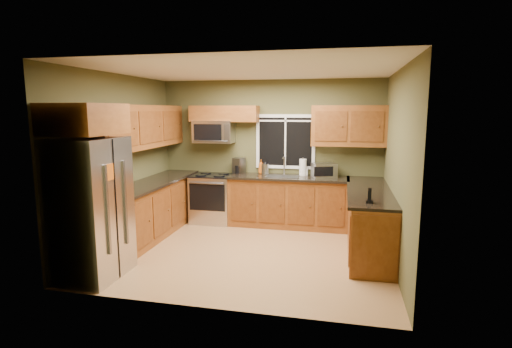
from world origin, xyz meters
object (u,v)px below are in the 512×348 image
at_px(toaster_oven, 324,170).
at_px(soap_bottle_b, 306,170).
at_px(paper_towel_roll, 303,167).
at_px(soap_bottle_a, 261,167).
at_px(refrigerator, 91,209).
at_px(microwave, 214,132).
at_px(kettle, 265,168).
at_px(range, 213,198).
at_px(cordless_phone, 369,198).
at_px(coffee_maker, 239,166).

distance_m(toaster_oven, soap_bottle_b, 0.38).
distance_m(paper_towel_roll, soap_bottle_a, 0.80).
relative_size(toaster_oven, paper_towel_roll, 1.46).
height_order(refrigerator, soap_bottle_b, refrigerator).
height_order(microwave, soap_bottle_b, microwave).
relative_size(refrigerator, kettle, 7.41).
xyz_separation_m(refrigerator, soap_bottle_b, (2.44, 3.00, 0.13)).
distance_m(refrigerator, paper_towel_roll, 3.80).
xyz_separation_m(toaster_oven, paper_towel_roll, (-0.39, 0.12, 0.03)).
distance_m(range, cordless_phone, 3.38).
distance_m(toaster_oven, soap_bottle_a, 1.21).
relative_size(kettle, soap_bottle_b, 1.36).
xyz_separation_m(kettle, soap_bottle_a, (-0.10, 0.07, 0.02)).
relative_size(microwave, soap_bottle_b, 4.24).
bearing_deg(refrigerator, cordless_phone, 14.92).
distance_m(range, toaster_oven, 2.18).
relative_size(kettle, soap_bottle_a, 0.91).
bearing_deg(cordless_phone, soap_bottle_a, 132.13).
height_order(soap_bottle_a, cordless_phone, soap_bottle_a).
distance_m(toaster_oven, coffee_maker, 1.62).
height_order(kettle, paper_towel_roll, paper_towel_roll).
bearing_deg(cordless_phone, toaster_oven, 109.68).
height_order(microwave, cordless_phone, microwave).
distance_m(toaster_oven, cordless_phone, 2.03).
relative_size(toaster_oven, soap_bottle_a, 1.84).
xyz_separation_m(toaster_oven, coffee_maker, (-1.61, 0.10, 0.01)).
bearing_deg(toaster_oven, coffee_maker, 176.29).
height_order(coffee_maker, kettle, coffee_maker).
bearing_deg(microwave, paper_towel_roll, 1.62).
distance_m(range, microwave, 1.27).
height_order(coffee_maker, cordless_phone, coffee_maker).
relative_size(kettle, paper_towel_roll, 0.72).
relative_size(coffee_maker, soap_bottle_b, 1.67).
distance_m(microwave, cordless_phone, 3.49).
height_order(coffee_maker, paper_towel_roll, paper_towel_roll).
bearing_deg(refrigerator, soap_bottle_b, 50.89).
distance_m(range, paper_towel_roll, 1.82).
bearing_deg(refrigerator, toaster_oven, 45.51).
bearing_deg(cordless_phone, soap_bottle_b, 116.34).
bearing_deg(microwave, toaster_oven, -1.96).
xyz_separation_m(coffee_maker, soap_bottle_b, (1.27, 0.06, -0.05)).
distance_m(kettle, cordless_phone, 2.68).
bearing_deg(coffee_maker, soap_bottle_a, 8.29).
relative_size(paper_towel_roll, soap_bottle_b, 1.89).
xyz_separation_m(microwave, coffee_maker, (0.48, 0.03, -0.65)).
height_order(paper_towel_roll, cordless_phone, paper_towel_roll).
distance_m(kettle, paper_towel_roll, 0.71).
bearing_deg(soap_bottle_a, soap_bottle_b, 0.00).
xyz_separation_m(coffee_maker, paper_towel_roll, (1.22, 0.02, 0.01)).
distance_m(paper_towel_roll, cordless_phone, 2.30).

